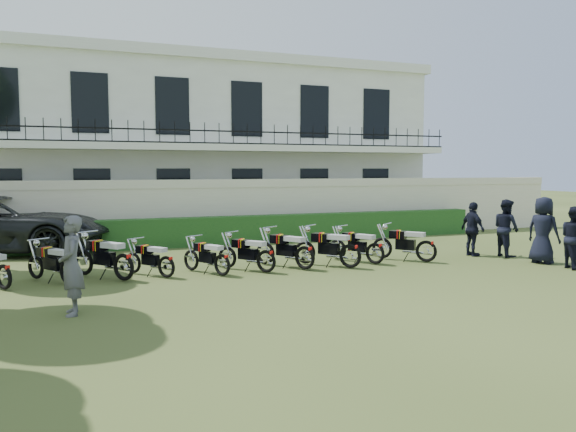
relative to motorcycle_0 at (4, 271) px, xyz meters
name	(u,v)px	position (x,y,z in m)	size (l,w,h in m)	color
ground	(311,282)	(6.69, -1.59, -0.45)	(100.00, 100.00, 0.00)	#36441B
perimeter_wall	(224,210)	(6.69, 6.41, 0.72)	(30.00, 0.35, 2.30)	#EFE0C9
hedge	(257,229)	(7.69, 5.61, 0.05)	(18.00, 0.60, 1.00)	#184419
building	(191,147)	(6.69, 12.37, 3.26)	(20.40, 9.60, 7.40)	white
motorcycle_0	(4,271)	(0.00, 0.00, 0.00)	(1.10, 1.50, 0.97)	black
motorcycle_1	(68,266)	(1.32, 0.07, 0.01)	(1.14, 1.53, 0.99)	black
motorcycle_2	(124,260)	(2.55, 0.05, 0.07)	(1.35, 1.68, 1.12)	black
motorcycle_3	(166,261)	(3.56, 0.08, -0.02)	(1.09, 1.40, 0.92)	black
motorcycle_4	(222,260)	(4.90, -0.17, -0.01)	(0.91, 1.55, 0.94)	black
motorcycle_5	(266,256)	(6.06, -0.16, 0.01)	(1.18, 1.52, 1.00)	black
motorcycle_6	(305,252)	(7.15, -0.12, 0.05)	(1.12, 1.72, 1.07)	black
motorcycle_7	(350,250)	(8.38, -0.35, 0.06)	(1.33, 1.65, 1.11)	black
motorcycle_8	(375,248)	(9.33, -0.03, 0.02)	(1.00, 1.68, 1.02)	black
motorcycle_9	(426,246)	(10.86, -0.27, 0.04)	(1.29, 1.58, 1.06)	black
suv	(1,225)	(-0.66, 6.13, 0.48)	(3.07, 6.65, 1.85)	black
inspector	(71,266)	(1.40, -2.73, 0.47)	(0.67, 0.44, 1.84)	slate
officer_1	(574,237)	(14.03, -2.47, 0.40)	(0.82, 0.64, 1.69)	black
officer_3	(543,230)	(13.92, -1.50, 0.50)	(0.93, 0.60, 1.90)	black
officer_4	(506,228)	(13.84, -0.14, 0.43)	(0.86, 0.67, 1.76)	black
officer_5	(473,229)	(12.94, 0.30, 0.39)	(0.98, 0.41, 1.67)	black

